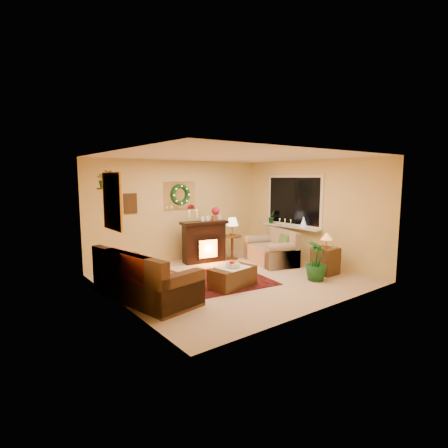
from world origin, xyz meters
TOP-DOWN VIEW (x-y plane):
  - floor at (0.00, 0.00)m, footprint 5.00×5.00m
  - ceiling at (0.00, 0.00)m, footprint 5.00×5.00m
  - wall_back at (0.00, 2.25)m, footprint 5.00×5.00m
  - wall_front at (0.00, -2.25)m, footprint 5.00×5.00m
  - wall_left at (-2.50, 0.00)m, footprint 4.50×4.50m
  - wall_right at (2.50, 0.00)m, footprint 4.50×4.50m
  - area_rug at (-0.56, 0.14)m, footprint 2.71×2.19m
  - sofa at (-2.03, -0.00)m, footprint 1.29×2.22m
  - red_throw at (-2.08, 0.16)m, footprint 0.73×1.19m
  - fireplace at (0.35, 1.65)m, footprint 1.12×0.51m
  - poinsettia at (0.70, 1.62)m, footprint 0.21×0.21m
  - mantel_candle_a at (-0.09, 1.65)m, footprint 0.06×0.06m
  - mantel_candle_b at (0.09, 1.59)m, footprint 0.06×0.06m
  - mantel_mirror at (0.00, 2.23)m, footprint 0.92×0.02m
  - wreath at (0.00, 2.19)m, footprint 0.55×0.11m
  - wall_art at (-1.35, 2.23)m, footprint 0.32×0.03m
  - gold_mirror at (-2.48, 0.30)m, footprint 0.03×0.84m
  - hanging_plant at (-2.34, 1.05)m, footprint 0.33×0.28m
  - loveseat at (1.63, 0.53)m, footprint 1.23×1.64m
  - window_frame at (2.48, 0.55)m, footprint 0.03×1.86m
  - window_glass at (2.47, 0.55)m, footprint 0.02×1.70m
  - window_sill at (2.38, 0.55)m, footprint 0.22×1.86m
  - mini_tree at (2.40, 0.13)m, footprint 0.18×0.18m
  - sill_plant at (2.35, 1.23)m, footprint 0.26×0.21m
  - side_table_round at (1.11, 1.45)m, footprint 0.58×0.58m
  - lamp_cream at (1.12, 1.45)m, footprint 0.32×0.32m
  - end_table_square at (1.88, -0.95)m, footprint 0.49×0.49m
  - lamp_tiffany at (1.86, -0.97)m, footprint 0.26×0.26m
  - coffee_table at (-0.38, -0.43)m, footprint 1.01×0.66m
  - fruit_bowl at (-0.38, -0.44)m, footprint 0.28×0.28m
  - floor_palm at (1.30, -1.14)m, footprint 1.80×1.80m

SIDE VIEW (x-z plane):
  - floor at x=0.00m, z-range 0.00..0.00m
  - area_rug at x=-0.56m, z-range 0.00..0.01m
  - coffee_table at x=-0.38m, z-range 0.01..0.41m
  - end_table_square at x=1.88m, z-range -0.03..0.57m
  - side_table_round at x=1.11m, z-range 0.01..0.64m
  - loveseat at x=1.63m, z-range 0.00..0.84m
  - sofa at x=-2.03m, z-range -0.02..0.88m
  - floor_palm at x=1.30m, z-range -0.78..1.68m
  - fruit_bowl at x=-0.38m, z-range 0.42..0.48m
  - red_throw at x=-2.08m, z-range 0.45..0.46m
  - fireplace at x=0.35m, z-range 0.06..1.04m
  - lamp_tiffany at x=1.86m, z-range 0.56..0.93m
  - window_sill at x=2.38m, z-range 0.85..0.89m
  - lamp_cream at x=1.12m, z-range 0.64..1.12m
  - mini_tree at x=2.40m, z-range 0.90..1.18m
  - sill_plant at x=2.35m, z-range 0.85..1.32m
  - mantel_candle_a at x=-0.09m, z-range 1.17..1.35m
  - mantel_candle_b at x=0.09m, z-range 1.17..1.35m
  - wall_back at x=0.00m, z-range 1.30..1.30m
  - wall_front at x=0.00m, z-range 1.30..1.30m
  - wall_left at x=-2.50m, z-range 1.30..1.30m
  - wall_right at x=2.50m, z-range 1.30..1.30m
  - poinsettia at x=0.70m, z-range 1.20..1.40m
  - wall_art at x=-1.35m, z-range 1.31..1.79m
  - window_frame at x=2.48m, z-range 0.87..2.23m
  - window_glass at x=2.47m, z-range 0.94..2.16m
  - mantel_mirror at x=0.00m, z-range 1.34..2.06m
  - wreath at x=0.00m, z-range 1.44..2.00m
  - gold_mirror at x=-2.48m, z-range 1.25..2.25m
  - hanging_plant at x=-2.34m, z-range 1.79..2.15m
  - ceiling at x=0.00m, z-range 2.60..2.60m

